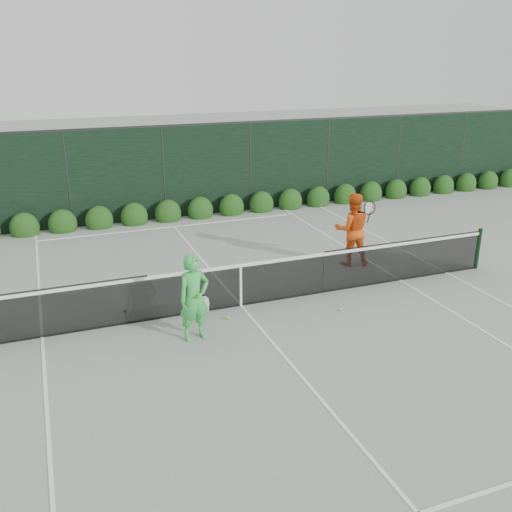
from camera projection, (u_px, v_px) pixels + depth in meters
name	position (u px, v px, depth m)	size (l,w,h in m)	color
ground	(241.00, 306.00, 12.49)	(80.00, 80.00, 0.00)	gray
tennis_net	(240.00, 284.00, 12.30)	(12.90, 0.10, 1.07)	black
player_woman	(194.00, 298.00, 10.80)	(0.70, 0.53, 1.71)	green
player_man	(352.00, 229.00, 14.63)	(1.09, 0.96, 1.90)	#DF5012
court_lines	(241.00, 306.00, 12.49)	(11.03, 23.83, 0.01)	white
windscreen_fence	(294.00, 287.00, 9.60)	(32.00, 21.07, 3.06)	black
hedge_row	(168.00, 214.00, 18.69)	(31.66, 0.65, 0.94)	#14380F
tennis_balls	(231.00, 313.00, 12.08)	(4.40, 1.66, 0.07)	#B5D42F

